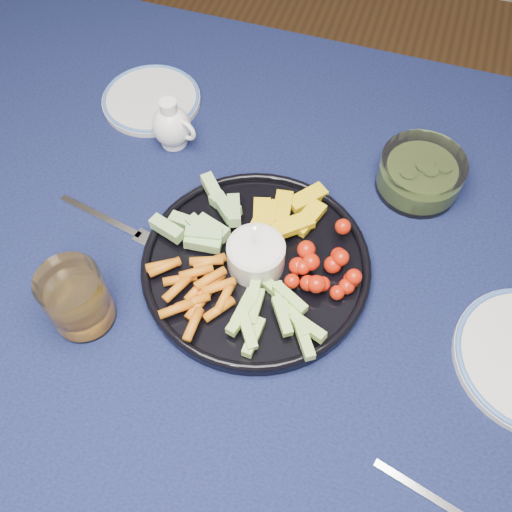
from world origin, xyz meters
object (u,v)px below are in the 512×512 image
(creamer_pitcher, at_px, (172,126))
(side_plate_extra, at_px, (151,99))
(crudite_platter, at_px, (255,261))
(pickle_bowl, at_px, (420,175))
(juice_tumbler, at_px, (78,301))
(dining_table, at_px, (272,289))

(creamer_pitcher, relative_size, side_plate_extra, 0.51)
(crudite_platter, distance_m, pickle_bowl, 0.31)
(pickle_bowl, relative_size, juice_tumbler, 1.31)
(crudite_platter, xyz_separation_m, pickle_bowl, (0.20, 0.23, 0.01))
(crudite_platter, height_order, creamer_pitcher, crudite_platter)
(pickle_bowl, bearing_deg, creamer_pitcher, -175.60)
(pickle_bowl, xyz_separation_m, side_plate_extra, (-0.49, 0.05, -0.02))
(juice_tumbler, relative_size, side_plate_extra, 0.58)
(side_plate_extra, bearing_deg, crudite_platter, -43.89)
(pickle_bowl, distance_m, juice_tumbler, 0.56)
(creamer_pitcher, distance_m, pickle_bowl, 0.42)
(dining_table, relative_size, creamer_pitcher, 18.17)
(dining_table, height_order, side_plate_extra, side_plate_extra)
(dining_table, distance_m, side_plate_extra, 0.42)
(creamer_pitcher, height_order, pickle_bowl, creamer_pitcher)
(crudite_platter, distance_m, juice_tumbler, 0.25)
(dining_table, relative_size, crudite_platter, 4.91)
(crudite_platter, height_order, juice_tumbler, crudite_platter)
(crudite_platter, bearing_deg, dining_table, 41.38)
(dining_table, relative_size, pickle_bowl, 12.32)
(side_plate_extra, bearing_deg, pickle_bowl, -5.45)
(pickle_bowl, height_order, juice_tumbler, juice_tumbler)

